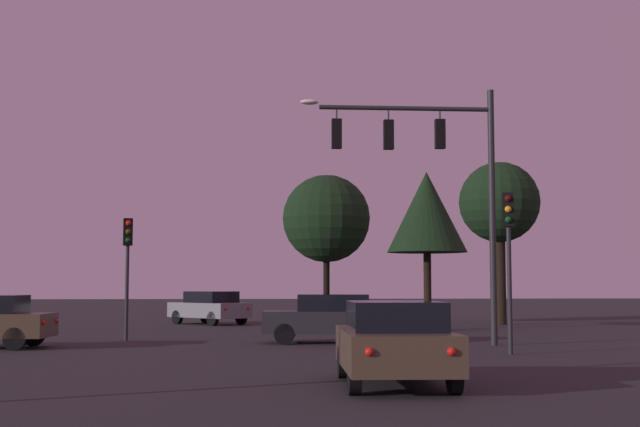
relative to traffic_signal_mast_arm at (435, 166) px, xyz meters
name	(u,v)px	position (x,y,z in m)	size (l,w,h in m)	color
ground_plane	(293,337)	(-4.04, 4.88, -5.42)	(168.00, 168.00, 0.00)	#262326
traffic_signal_mast_arm	(435,166)	(0.00, 0.00, 0.00)	(5.96, 0.39, 7.80)	#232326
traffic_light_corner_left	(509,239)	(1.20, -3.41, -2.40)	(0.36, 0.38, 4.26)	#232326
traffic_light_corner_right	(128,253)	(-9.60, 3.24, -2.57)	(0.34, 0.37, 4.01)	#232326
car_nearside_lane	(394,342)	(-3.06, -10.19, -4.62)	(2.04, 4.17, 1.52)	#473828
car_crossing_left	(329,318)	(-3.09, 1.52, -4.63)	(4.26, 2.07, 1.52)	#232328
car_far_lane	(210,307)	(-7.34, 14.92, -4.63)	(4.00, 4.22, 1.52)	gray
tree_behind_sign	(499,203)	(6.01, 13.44, 0.16)	(3.73, 3.73, 7.51)	black
tree_left_far	(326,219)	(-2.04, 13.52, -0.60)	(3.99, 3.99, 6.83)	black
tree_center_horizon	(427,213)	(1.65, 9.01, -0.66)	(3.26, 3.26, 6.44)	black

